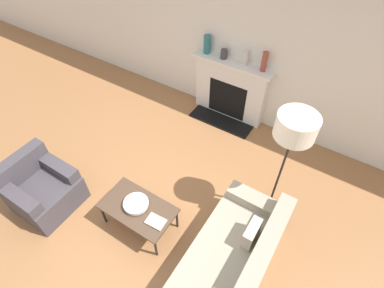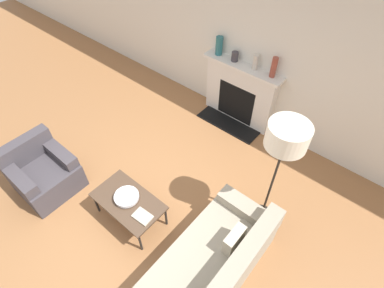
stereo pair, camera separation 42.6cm
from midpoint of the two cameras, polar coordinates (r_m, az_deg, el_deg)
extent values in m
plane|color=#99663D|center=(4.43, -12.25, -15.81)|extent=(18.00, 18.00, 0.00)
cube|color=silver|center=(5.12, 8.04, 18.33)|extent=(18.00, 0.06, 2.90)
cube|color=silver|center=(5.56, 5.07, 10.07)|extent=(1.33, 0.20, 1.10)
cube|color=black|center=(5.59, 4.55, 8.39)|extent=(0.73, 0.04, 0.71)
cube|color=black|center=(5.71, 3.37, 4.34)|extent=(1.20, 0.40, 0.02)
cube|color=silver|center=(5.21, 5.33, 14.95)|extent=(1.45, 0.28, 0.05)
cube|color=#9E937F|center=(3.87, 1.97, -23.63)|extent=(0.86, 2.15, 0.43)
cube|color=#9E937F|center=(3.47, 7.46, -24.20)|extent=(0.20, 2.15, 0.34)
cube|color=#9E937F|center=(4.02, 9.30, -10.95)|extent=(0.80, 0.22, 0.14)
cube|color=#C0B49C|center=(3.71, 7.93, -16.66)|extent=(0.12, 0.32, 0.28)
cube|color=#423D42|center=(4.95, -28.29, -8.52)|extent=(0.82, 0.81, 0.43)
cube|color=#423D42|center=(4.89, -32.16, -3.84)|extent=(0.18, 0.81, 0.37)
cube|color=#423D42|center=(4.69, -32.49, -8.86)|extent=(0.74, 0.18, 0.17)
cube|color=#423D42|center=(4.79, -26.72, -3.98)|extent=(0.74, 0.18, 0.17)
cube|color=#4C3828|center=(4.11, -13.29, -11.95)|extent=(0.98, 0.56, 0.03)
cylinder|color=black|center=(4.45, -19.27, -12.62)|extent=(0.03, 0.03, 0.41)
cylinder|color=black|center=(4.06, -10.11, -19.07)|extent=(0.03, 0.03, 0.41)
cylinder|color=black|center=(4.59, -15.05, -8.49)|extent=(0.03, 0.03, 0.41)
cylinder|color=black|center=(4.20, -5.86, -14.18)|extent=(0.03, 0.03, 0.41)
cylinder|color=silver|center=(4.11, -13.55, -11.41)|extent=(0.12, 0.12, 0.02)
cylinder|color=silver|center=(4.09, -13.64, -11.15)|extent=(0.33, 0.33, 0.05)
cube|color=#B2A893|center=(3.94, -10.12, -14.52)|extent=(0.26, 0.19, 0.02)
cylinder|color=black|center=(4.59, 11.71, -11.75)|extent=(0.34, 0.34, 0.03)
cylinder|color=black|center=(3.96, 13.38, -5.89)|extent=(0.03, 0.03, 1.51)
cylinder|color=silver|center=(3.34, 15.86, 3.08)|extent=(0.46, 0.46, 0.28)
cylinder|color=#28666B|center=(5.36, 0.53, 18.39)|extent=(0.12, 0.12, 0.32)
cylinder|color=#3D383D|center=(5.26, 3.71, 16.67)|extent=(0.12, 0.12, 0.16)
cylinder|color=beige|center=(5.09, 7.71, 15.83)|extent=(0.09, 0.09, 0.25)
cylinder|color=brown|center=(4.96, 11.17, 15.05)|extent=(0.09, 0.09, 0.33)
camera|label=1|loc=(0.21, -92.62, -2.79)|focal=28.00mm
camera|label=2|loc=(0.21, 87.38, 2.79)|focal=28.00mm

